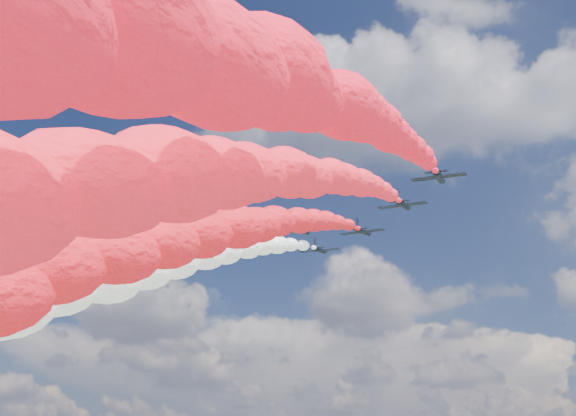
% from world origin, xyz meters
% --- Properties ---
extents(jet_0, '(10.07, 13.46, 5.33)m').
position_xyz_m(jet_0, '(-35.29, -7.71, 89.19)').
color(jet_0, black).
extents(jet_1, '(10.25, 13.58, 5.33)m').
position_xyz_m(jet_1, '(-21.96, 5.25, 89.19)').
color(jet_1, black).
extents(jet_2, '(9.62, 13.13, 5.33)m').
position_xyz_m(jet_2, '(-9.88, 16.21, 89.19)').
color(jet_2, black).
extents(trail_2, '(7.28, 113.88, 45.91)m').
position_xyz_m(trail_2, '(-9.88, -42.37, 68.78)').
color(trail_2, blue).
extents(jet_3, '(9.78, 13.25, 5.33)m').
position_xyz_m(jet_3, '(-0.06, 12.47, 89.19)').
color(jet_3, black).
extents(trail_3, '(7.28, 113.88, 45.91)m').
position_xyz_m(trail_3, '(-0.06, -46.11, 68.78)').
color(trail_3, silver).
extents(jet_4, '(9.83, 13.28, 5.33)m').
position_xyz_m(jet_4, '(0.01, 27.36, 89.19)').
color(jet_4, black).
extents(trail_4, '(7.28, 113.88, 45.91)m').
position_xyz_m(trail_4, '(0.01, -31.23, 68.78)').
color(trail_4, white).
extents(jet_5, '(10.06, 13.45, 5.33)m').
position_xyz_m(jet_5, '(12.53, 17.41, 89.19)').
color(jet_5, black).
extents(trail_5, '(7.28, 113.88, 45.91)m').
position_xyz_m(trail_5, '(12.53, -41.17, 68.78)').
color(trail_5, red).
extents(jet_6, '(9.84, 13.29, 5.33)m').
position_xyz_m(jet_6, '(23.61, 4.13, 89.19)').
color(jet_6, black).
extents(trail_6, '(7.28, 113.88, 45.91)m').
position_xyz_m(trail_6, '(23.61, -54.46, 68.78)').
color(trail_6, red).
extents(jet_7, '(9.59, 13.11, 5.33)m').
position_xyz_m(jet_7, '(32.07, -7.79, 89.19)').
color(jet_7, black).
extents(trail_7, '(7.28, 113.88, 45.91)m').
position_xyz_m(trail_7, '(32.07, -66.38, 68.78)').
color(trail_7, red).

